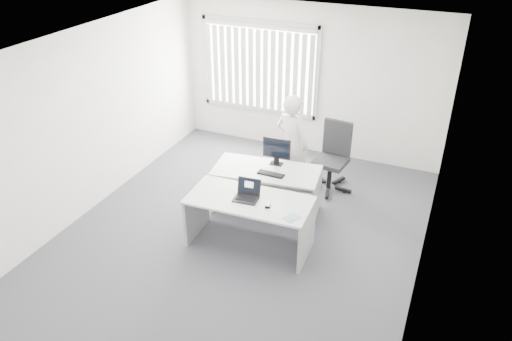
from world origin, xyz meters
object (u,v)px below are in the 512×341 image
at_px(desk_far, 266,181).
at_px(person, 292,144).
at_px(desk_near, 249,212).
at_px(monitor, 277,151).
at_px(laptop, 246,192).
at_px(office_chair, 331,168).

height_order(desk_far, person, person).
relative_size(desk_near, desk_far, 1.02).
xyz_separation_m(person, monitor, (-0.06, -0.54, 0.11)).
distance_m(desk_far, person, 0.84).
xyz_separation_m(desk_near, desk_far, (-0.13, 0.93, -0.03)).
relative_size(person, monitor, 3.89).
xyz_separation_m(desk_far, person, (0.13, 0.77, 0.32)).
xyz_separation_m(desk_far, monitor, (0.07, 0.23, 0.42)).
height_order(desk_near, person, person).
height_order(desk_near, laptop, laptop).
distance_m(desk_near, laptop, 0.35).
xyz_separation_m(desk_near, office_chair, (0.60, 2.04, -0.20)).
xyz_separation_m(desk_near, laptop, (-0.04, -0.03, 0.34)).
height_order(desk_far, office_chair, office_chair).
bearing_deg(desk_near, monitor, 90.21).
height_order(person, laptop, person).
bearing_deg(desk_near, office_chair, 71.01).
bearing_deg(monitor, desk_near, -90.10).
xyz_separation_m(desk_near, monitor, (-0.05, 1.16, 0.40)).
distance_m(desk_near, desk_far, 0.94).
bearing_deg(laptop, office_chair, 67.82).
bearing_deg(monitor, desk_far, -109.92).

